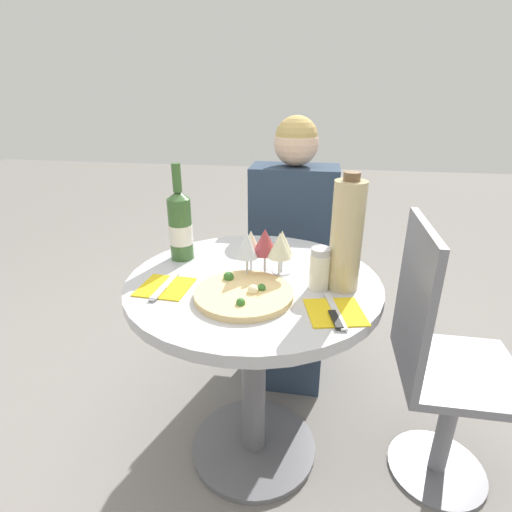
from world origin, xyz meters
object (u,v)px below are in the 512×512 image
object	(u,v)px
chair_behind_diner	(292,267)
tall_carafe	(346,236)
dining_table	(254,327)
wine_bottle	(180,225)
chair_empty_side	(439,367)
seated_diner	(290,265)
pizza_large	(244,294)

from	to	relation	value
chair_behind_diner	tall_carafe	xyz separation A→B (m)	(0.20, -0.74, 0.45)
tall_carafe	dining_table	bearing A→B (deg)	176.72
dining_table	wine_bottle	xyz separation A→B (m)	(-0.28, 0.12, 0.31)
wine_bottle	tall_carafe	size ratio (longest dim) A/B	0.96
chair_empty_side	wine_bottle	world-z (taller)	wine_bottle
seated_diner	chair_empty_side	world-z (taller)	seated_diner
chair_behind_diner	tall_carafe	bearing A→B (deg)	105.16
pizza_large	wine_bottle	bearing A→B (deg)	137.34
dining_table	chair_behind_diner	distance (m)	0.74
chair_empty_side	wine_bottle	size ratio (longest dim) A/B	2.79
wine_bottle	tall_carafe	bearing A→B (deg)	-14.15
seated_diner	tall_carafe	size ratio (longest dim) A/B	3.40
dining_table	seated_diner	world-z (taller)	seated_diner
chair_empty_side	pizza_large	size ratio (longest dim) A/B	3.26
dining_table	tall_carafe	world-z (taller)	tall_carafe
wine_bottle	chair_empty_side	bearing A→B (deg)	-6.96
chair_empty_side	tall_carafe	xyz separation A→B (m)	(-0.34, -0.03, 0.45)
dining_table	wine_bottle	bearing A→B (deg)	155.98
chair_empty_side	chair_behind_diner	bearing A→B (deg)	-142.88
dining_table	chair_behind_diner	world-z (taller)	chair_behind_diner
chair_behind_diner	seated_diner	world-z (taller)	seated_diner
seated_diner	chair_empty_side	bearing A→B (deg)	133.63
dining_table	chair_empty_side	world-z (taller)	chair_empty_side
pizza_large	wine_bottle	world-z (taller)	wine_bottle
pizza_large	chair_empty_side	bearing A→B (deg)	12.90
dining_table	seated_diner	distance (m)	0.58
chair_behind_diner	tall_carafe	size ratio (longest dim) A/B	2.67
chair_behind_diner	chair_empty_side	size ratio (longest dim) A/B	1.00
seated_diner	pizza_large	distance (m)	0.74
seated_diner	chair_empty_side	xyz separation A→B (m)	(0.54, -0.56, -0.08)
chair_behind_diner	seated_diner	size ratio (longest dim) A/B	0.79
tall_carafe	chair_behind_diner	bearing A→B (deg)	105.16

